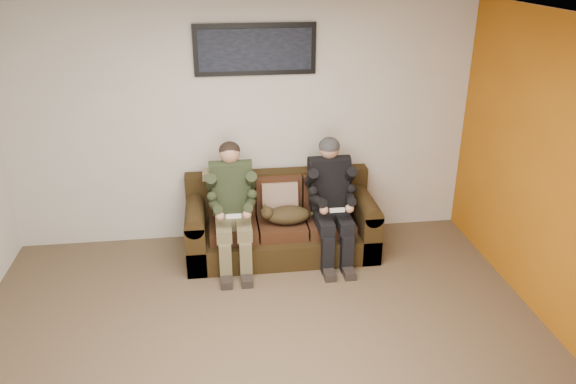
{
  "coord_description": "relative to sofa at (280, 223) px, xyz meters",
  "views": [
    {
      "loc": [
        -0.3,
        -3.56,
        3.05
      ],
      "look_at": [
        0.34,
        1.2,
        0.95
      ],
      "focal_mm": 35.0,
      "sensor_mm": 36.0,
      "label": 1
    }
  ],
  "objects": [
    {
      "name": "floor",
      "position": [
        -0.34,
        -1.82,
        -0.31
      ],
      "size": [
        5.0,
        5.0,
        0.0
      ],
      "primitive_type": "plane",
      "color": "brown",
      "rests_on": "ground"
    },
    {
      "name": "ceiling",
      "position": [
        -0.34,
        -1.82,
        2.29
      ],
      "size": [
        5.0,
        5.0,
        0.0
      ],
      "primitive_type": "plane",
      "rotation": [
        3.14,
        0.0,
        0.0
      ],
      "color": "silver",
      "rests_on": "ground"
    },
    {
      "name": "wall_back",
      "position": [
        -0.34,
        0.43,
        0.99
      ],
      "size": [
        5.0,
        0.0,
        5.0
      ],
      "primitive_type": "plane",
      "rotation": [
        1.57,
        0.0,
        0.0
      ],
      "color": "beige",
      "rests_on": "ground"
    },
    {
      "name": "sofa",
      "position": [
        0.0,
        0.0,
        0.0
      ],
      "size": [
        2.0,
        0.86,
        0.82
      ],
      "color": "black",
      "rests_on": "ground"
    },
    {
      "name": "throw_pillow",
      "position": [
        0.0,
        0.04,
        0.27
      ],
      "size": [
        0.38,
        0.18,
        0.38
      ],
      "primitive_type": "cube",
      "rotation": [
        -0.21,
        0.0,
        0.0
      ],
      "color": "#937460",
      "rests_on": "sofa"
    },
    {
      "name": "throw_blanket",
      "position": [
        -0.6,
        0.25,
        0.51
      ],
      "size": [
        0.41,
        0.2,
        0.07
      ],
      "primitive_type": "cube",
      "color": "tan",
      "rests_on": "sofa"
    },
    {
      "name": "person_left",
      "position": [
        -0.51,
        -0.17,
        0.39
      ],
      "size": [
        0.51,
        0.87,
        1.26
      ],
      "color": "brown",
      "rests_on": "sofa"
    },
    {
      "name": "person_right",
      "position": [
        0.51,
        -0.17,
        0.39
      ],
      "size": [
        0.51,
        0.86,
        1.26
      ],
      "color": "black",
      "rests_on": "sofa"
    },
    {
      "name": "cat",
      "position": [
        0.04,
        -0.18,
        0.19
      ],
      "size": [
        0.66,
        0.26,
        0.24
      ],
      "color": "#44351B",
      "rests_on": "sofa"
    },
    {
      "name": "framed_poster",
      "position": [
        -0.2,
        0.39,
        1.79
      ],
      "size": [
        1.25,
        0.05,
        0.52
      ],
      "color": "black",
      "rests_on": "wall_back"
    }
  ]
}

